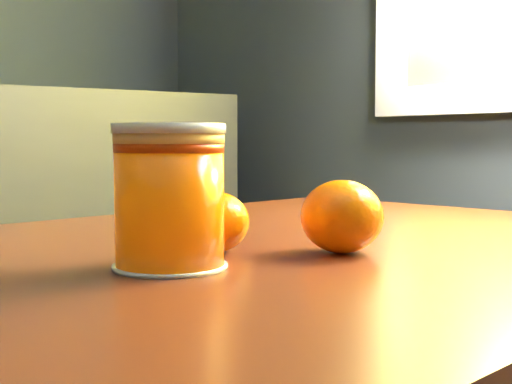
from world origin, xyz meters
TOP-DOWN VIEW (x-y plane):
  - table at (0.96, 0.22)m, footprint 1.01×0.78m
  - juice_glass at (0.84, 0.16)m, footprint 0.09×0.09m
  - orange_front at (0.99, 0.14)m, footprint 0.09×0.09m
  - orange_back at (0.91, 0.21)m, footprint 0.08×0.08m

SIDE VIEW (x-z plane):
  - table at x=0.96m, z-range 0.26..0.95m
  - orange_back at x=0.91m, z-range 0.69..0.75m
  - orange_front at x=0.99m, z-range 0.69..0.76m
  - juice_glass at x=0.84m, z-range 0.69..0.80m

